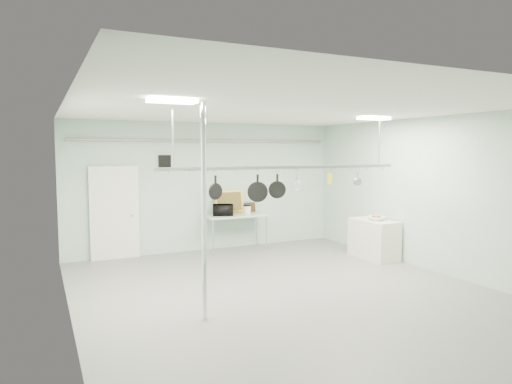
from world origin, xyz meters
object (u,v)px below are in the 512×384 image
skillet_left (215,187)px  skillet_mid (258,188)px  coffee_canister (247,210)px  fruit_bowl (376,218)px  prep_table (236,217)px  microwave (223,210)px  skillet_right (277,186)px  pot_rack (287,166)px  chrome_pole (204,212)px  side_cabinet (374,239)px

skillet_left → skillet_mid: same height
coffee_canister → fruit_bowl: bearing=-44.0°
prep_table → skillet_left: bearing=-118.4°
microwave → skillet_right: bearing=105.3°
pot_rack → skillet_mid: 0.71m
skillet_mid → skillet_right: size_ratio=1.13×
coffee_canister → skillet_right: skillet_right is taller
chrome_pole → microwave: (1.94, 4.18, -0.56)m
prep_table → skillet_right: 3.51m
side_cabinet → pot_rack: 3.62m
chrome_pole → fruit_bowl: bearing=21.6°
pot_rack → microwave: pot_rack is taller
skillet_left → skillet_mid: 0.79m
fruit_bowl → chrome_pole: bearing=-158.4°
chrome_pole → skillet_right: (1.70, 0.90, 0.27)m
chrome_pole → pot_rack: size_ratio=0.67×
chrome_pole → prep_table: 4.85m
chrome_pole → microwave: size_ratio=6.42×
chrome_pole → skillet_mid: bearing=34.6°
prep_table → coffee_canister: coffee_canister is taller
coffee_canister → skillet_mid: (-1.26, -3.21, 0.83)m
coffee_canister → microwave: bearing=173.9°
side_cabinet → prep_table: bearing=139.2°
fruit_bowl → skillet_right: 3.43m
chrome_pole → skillet_right: chrome_pole is taller
prep_table → skillet_mid: bearing=-106.8°
microwave → coffee_canister: 0.63m
coffee_canister → pot_rack: bearing=-101.7°
coffee_canister → skillet_right: size_ratio=0.50×
chrome_pole → prep_table: chrome_pole is taller
microwave → skillet_mid: 3.43m
microwave → skillet_right: size_ratio=1.16×
side_cabinet → pot_rack: size_ratio=0.25×
pot_rack → coffee_canister: 3.50m
skillet_left → skillet_mid: bearing=-17.8°
pot_rack → skillet_left: (-1.38, 0.00, -0.34)m
skillet_right → microwave: bearing=107.0°
chrome_pole → side_cabinet: chrome_pole is taller
coffee_canister → fruit_bowl: coffee_canister is taller
prep_table → skillet_right: (-0.60, -3.30, 1.04)m
side_cabinet → microwave: (-2.91, 2.18, 0.59)m
skillet_mid → chrome_pole: bearing=-123.1°
fruit_bowl → pot_rack: bearing=-161.0°
fruit_bowl → prep_table: bearing=138.0°
microwave → fruit_bowl: size_ratio=1.26×
prep_table → skillet_left: skillet_left is taller
prep_table → pot_rack: pot_rack is taller
prep_table → side_cabinet: 3.39m
pot_rack → prep_table: bearing=83.1°
chrome_pole → coffee_canister: bearing=58.0°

